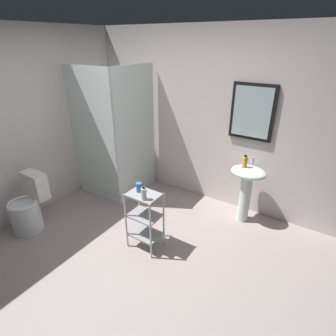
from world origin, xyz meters
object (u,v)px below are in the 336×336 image
object	(u,v)px
storage_cart	(145,216)
rinse_cup	(139,187)
toilet	(28,208)
shower_stall	(117,164)
lotion_bottle_white	(144,194)
pedestal_sink	(247,183)
hand_soap_bottle	(245,162)

from	to	relation	value
storage_cart	rinse_cup	size ratio (longest dim) A/B	6.91
toilet	rinse_cup	distance (m)	1.60
rinse_cup	toilet	bearing A→B (deg)	-157.94
shower_stall	lotion_bottle_white	bearing A→B (deg)	-36.04
pedestal_sink	storage_cart	bearing A→B (deg)	-124.74
pedestal_sink	rinse_cup	bearing A→B (deg)	-127.76
shower_stall	toilet	distance (m)	1.45
lotion_bottle_white	pedestal_sink	bearing A→B (deg)	59.50
pedestal_sink	lotion_bottle_white	world-z (taller)	lotion_bottle_white
toilet	lotion_bottle_white	size ratio (longest dim) A/B	4.72
shower_stall	lotion_bottle_white	world-z (taller)	shower_stall
pedestal_sink	hand_soap_bottle	bearing A→B (deg)	-165.81
pedestal_sink	hand_soap_bottle	distance (m)	0.31
pedestal_sink	rinse_cup	size ratio (longest dim) A/B	7.57
storage_cart	lotion_bottle_white	world-z (taller)	lotion_bottle_white
lotion_bottle_white	rinse_cup	xyz separation A→B (m)	(-0.15, 0.11, -0.02)
shower_stall	toilet	world-z (taller)	shower_stall
storage_cart	hand_soap_bottle	size ratio (longest dim) A/B	4.37
hand_soap_bottle	lotion_bottle_white	size ratio (longest dim) A/B	1.05
pedestal_sink	storage_cart	world-z (taller)	pedestal_sink
shower_stall	lotion_bottle_white	size ratio (longest dim) A/B	12.42
lotion_bottle_white	storage_cart	bearing A→B (deg)	130.02
pedestal_sink	toilet	world-z (taller)	pedestal_sink
shower_stall	pedestal_sink	world-z (taller)	shower_stall
hand_soap_bottle	lotion_bottle_white	distance (m)	1.42
rinse_cup	pedestal_sink	bearing A→B (deg)	52.24
pedestal_sink	hand_soap_bottle	size ratio (longest dim) A/B	4.78
storage_cart	lotion_bottle_white	distance (m)	0.39
storage_cart	lotion_bottle_white	bearing A→B (deg)	-49.98
toilet	lotion_bottle_white	xyz separation A→B (m)	(1.57, 0.47, 0.50)
toilet	lotion_bottle_white	distance (m)	1.71
shower_stall	rinse_cup	world-z (taller)	shower_stall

